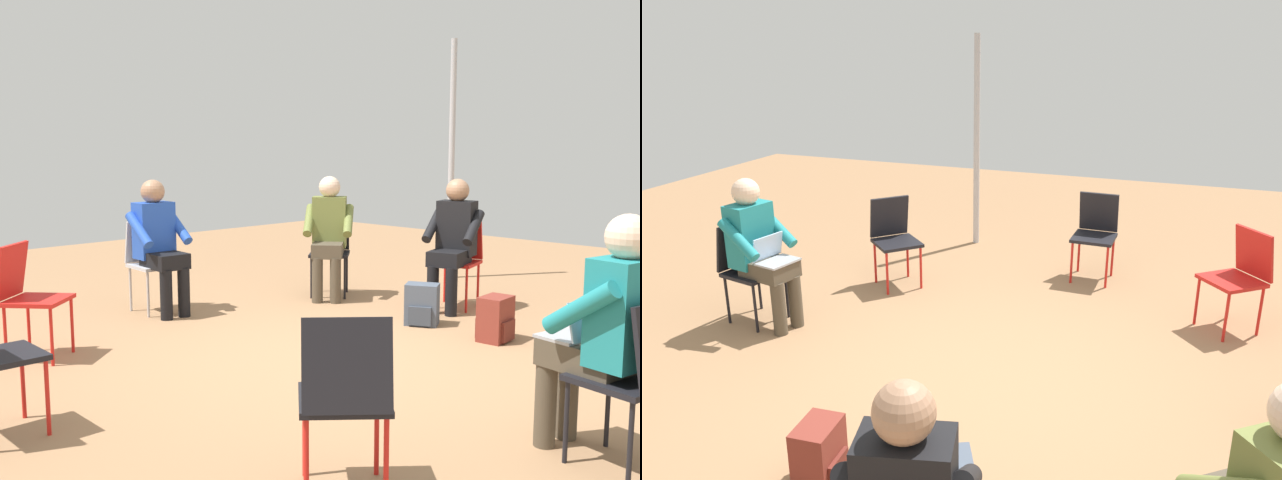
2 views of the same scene
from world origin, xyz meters
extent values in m
plane|color=#99704C|center=(0.00, 0.00, 0.00)|extent=(14.00, 14.00, 0.00)
cube|color=black|center=(0.32, 2.26, 0.43)|extent=(0.47, 0.47, 0.03)
cylinder|color=black|center=(0.46, 2.06, 0.21)|extent=(0.02, 0.02, 0.42)
cylinder|color=black|center=(0.12, 2.12, 0.21)|extent=(0.02, 0.02, 0.42)
cylinder|color=black|center=(0.52, 2.39, 0.21)|extent=(0.02, 0.02, 0.42)
cylinder|color=black|center=(0.19, 2.46, 0.21)|extent=(0.02, 0.02, 0.42)
cube|color=black|center=(0.36, 2.45, 0.65)|extent=(0.39, 0.16, 0.40)
cube|color=red|center=(1.52, -1.47, 0.43)|extent=(0.56, 0.56, 0.03)
cylinder|color=red|center=(1.29, -1.45, 0.21)|extent=(0.02, 0.02, 0.42)
cylinder|color=red|center=(1.54, -1.23, 0.21)|extent=(0.02, 0.02, 0.42)
cylinder|color=red|center=(1.50, -1.71, 0.21)|extent=(0.02, 0.02, 0.42)
cylinder|color=red|center=(1.76, -1.49, 0.21)|extent=(0.02, 0.02, 0.42)
cube|color=red|center=(1.65, -1.62, 0.65)|extent=(0.35, 0.32, 0.40)
cube|color=black|center=(2.27, -0.25, 0.43)|extent=(0.41, 0.41, 0.03)
cylinder|color=red|center=(2.09, -0.41, 0.21)|extent=(0.02, 0.02, 0.42)
cylinder|color=red|center=(2.10, -0.07, 0.21)|extent=(0.02, 0.02, 0.42)
cylinder|color=red|center=(2.43, -0.42, 0.21)|extent=(0.02, 0.02, 0.42)
cylinder|color=red|center=(2.44, -0.08, 0.21)|extent=(0.02, 0.02, 0.42)
cube|color=black|center=(2.46, -0.25, 0.65)|extent=(0.10, 0.38, 0.40)
cube|color=black|center=(1.45, 1.49, 0.43)|extent=(0.57, 0.57, 0.03)
cylinder|color=red|center=(1.46, 1.25, 0.21)|extent=(0.02, 0.02, 0.42)
cylinder|color=red|center=(1.21, 1.48, 0.21)|extent=(0.02, 0.02, 0.42)
cylinder|color=red|center=(1.69, 1.50, 0.21)|extent=(0.02, 0.02, 0.42)
cylinder|color=red|center=(1.44, 1.73, 0.21)|extent=(0.02, 0.02, 0.42)
cube|color=black|center=(1.58, 1.63, 0.65)|extent=(0.34, 0.33, 0.40)
cylinder|color=#4C4233|center=(0.34, 1.89, 0.23)|extent=(0.11, 0.11, 0.45)
cylinder|color=#4C4233|center=(0.17, 1.92, 0.23)|extent=(0.11, 0.11, 0.45)
cube|color=#4C4233|center=(0.29, 2.07, 0.51)|extent=(0.37, 0.47, 0.14)
cube|color=teal|center=(0.32, 2.26, 0.77)|extent=(0.38, 0.28, 0.52)
sphere|color=beige|center=(0.32, 2.26, 1.13)|extent=(0.22, 0.22, 0.22)
cylinder|color=teal|center=(0.50, 2.12, 0.80)|extent=(0.16, 0.41, 0.31)
cylinder|color=teal|center=(0.11, 2.20, 0.80)|extent=(0.16, 0.41, 0.31)
cube|color=#9EA0A5|center=(0.27, 1.96, 0.59)|extent=(0.34, 0.27, 0.02)
cube|color=#B2D1F2|center=(0.29, 2.07, 0.70)|extent=(0.30, 0.11, 0.20)
sphere|color=#A87A5B|center=(-2.02, -0.27, 1.13)|extent=(0.22, 0.22, 0.22)
cylinder|color=black|center=(-1.97, -0.05, 0.80)|extent=(0.41, 0.19, 0.31)
cylinder|color=black|center=(-1.87, -0.44, 0.80)|extent=(0.41, 0.19, 0.31)
cube|color=maroon|center=(-1.25, 0.64, 0.18)|extent=(0.29, 0.22, 0.36)
cube|color=maroon|center=(-1.25, 0.64, 0.10)|extent=(0.22, 0.26, 0.16)
cylinder|color=#B2B2B7|center=(2.97, 1.22, 1.17)|extent=(0.07, 0.07, 2.35)
camera|label=1|loc=(3.67, 3.56, 1.56)|focal=40.00mm
camera|label=2|loc=(-3.62, -1.07, 2.32)|focal=35.00mm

